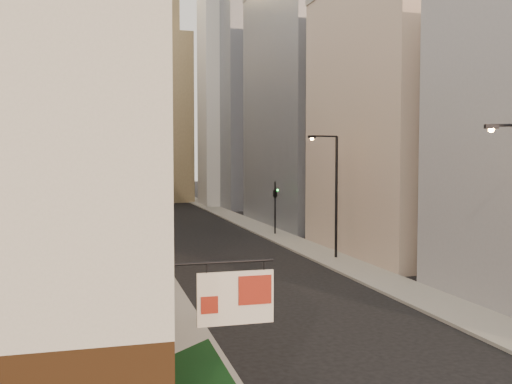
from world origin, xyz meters
name	(u,v)px	position (x,y,z in m)	size (l,w,h in m)	color
sidewalk_left	(125,224)	(-6.50, 55.00, 0.07)	(3.00, 140.00, 0.15)	#9C998D
sidewalk_right	(241,220)	(6.50, 55.00, 0.07)	(3.00, 140.00, 0.15)	#9C998D
near_building_left	(32,194)	(-10.99, 9.00, 6.02)	(8.30, 23.04, 12.30)	brown
left_bldg_beige	(46,142)	(-12.00, 26.00, 8.00)	(8.00, 12.00, 16.00)	#C0A690
left_bldg_grey	(63,124)	(-12.00, 42.00, 10.00)	(8.00, 16.00, 20.00)	gray
left_bldg_tan	(73,147)	(-12.00, 60.00, 8.50)	(8.00, 18.00, 17.00)	#8E7852
left_bldg_wingrid	(79,126)	(-12.00, 80.00, 12.00)	(8.00, 20.00, 24.00)	gray
right_bldg_beige	(394,119)	(12.00, 30.00, 10.00)	(8.00, 16.00, 20.00)	#C0A690
right_bldg_wingrid	(302,104)	(12.00, 50.00, 13.00)	(8.00, 20.00, 26.00)	gray
highrise	(277,41)	(18.00, 78.00, 25.66)	(21.00, 23.00, 51.20)	gray
clock_tower	(147,98)	(-1.00, 92.00, 17.63)	(14.00, 14.00, 44.90)	#8E7852
white_tower	(227,84)	(10.00, 78.00, 18.61)	(8.00, 8.00, 41.50)	silver
streetlamp_mid	(334,189)	(6.61, 28.65, 4.96)	(2.28, 0.39, 8.68)	black
traffic_light_left	(135,202)	(-6.44, 37.53, 3.67)	(0.61, 0.56, 5.00)	black
traffic_light_right	(275,194)	(6.57, 42.23, 3.89)	(0.71, 0.71, 5.00)	black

